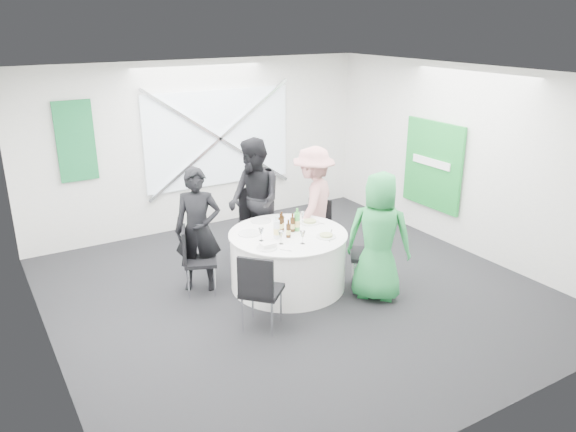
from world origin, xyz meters
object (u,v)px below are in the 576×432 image
chair_front_right (376,248)px  person_woman_pink (313,203)px  chair_back (256,216)px  clear_water_bottle (277,230)px  chair_back_left (194,255)px  person_woman_green (379,237)px  person_man_back_left (198,230)px  banquet_table (288,260)px  chair_front_left (259,287)px  person_man_back (254,201)px  green_water_bottle (297,222)px  chair_back_right (318,223)px

chair_front_right → person_woman_pink: 1.36m
chair_back → clear_water_bottle: 1.35m
chair_back_left → chair_front_right: bearing=-96.6°
person_woman_green → clear_water_bottle: 1.29m
person_man_back_left → person_woman_green: 2.32m
person_woman_pink → person_woman_green: size_ratio=1.01×
banquet_table → chair_back: size_ratio=1.52×
clear_water_bottle → banquet_table: bearing=19.7°
chair_front_left → person_man_back: person_man_back is taller
person_man_back → person_woman_green: bearing=24.7°
banquet_table → chair_front_left: chair_front_left is taller
chair_front_right → clear_water_bottle: size_ratio=3.38×
chair_back → chair_front_left: size_ratio=1.07×
banquet_table → person_man_back: 1.16m
chair_front_right → chair_front_left: 1.81m
banquet_table → chair_back: bearing=82.5°
person_man_back → person_woman_pink: size_ratio=1.08×
person_woman_pink → person_woman_green: 1.51m
banquet_table → chair_front_right: (0.93, -0.68, 0.22)m
chair_back → banquet_table: bearing=-90.0°
chair_back → person_man_back: 0.36m
green_water_bottle → chair_back_right: bearing=40.7°
chair_back_right → person_woman_green: person_woman_green is taller
chair_back → chair_back_left: size_ratio=1.14×
chair_back → clear_water_bottle: bearing=-98.9°
chair_back_right → person_woman_pink: size_ratio=0.50×
banquet_table → clear_water_bottle: size_ratio=5.21×
person_man_back → banquet_table: bearing=0.0°
chair_back_left → banquet_table: bearing=-90.0°
person_man_back_left → person_man_back: person_man_back is taller
chair_front_left → clear_water_bottle: (0.66, 0.74, 0.31)m
chair_back_left → person_man_back: bearing=-42.2°
banquet_table → person_woman_pink: person_woman_pink is taller
chair_back_left → person_man_back_left: bearing=-28.6°
chair_back → green_water_bottle: (-0.00, -1.17, 0.28)m
banquet_table → green_water_bottle: (0.15, 0.02, 0.50)m
chair_front_right → person_man_back_left: (-1.96, 1.23, 0.23)m
chair_back → person_woman_pink: bearing=-31.1°
chair_back_right → green_water_bottle: size_ratio=2.72×
chair_back → person_woman_pink: 0.89m
chair_front_left → clear_water_bottle: bearing=-84.7°
chair_back_right → person_woman_green: bearing=-42.0°
person_woman_green → chair_back: bearing=-25.7°
person_man_back → clear_water_bottle: bearing=-10.7°
chair_front_left → person_man_back_left: (-0.15, 1.38, 0.26)m
chair_back_right → person_man_back: bearing=-146.4°
chair_front_right → chair_front_left: bearing=-49.6°
chair_back → person_woman_pink: size_ratio=0.61×
chair_front_left → person_man_back_left: person_man_back_left is taller
clear_water_bottle → chair_back_right: bearing=34.0°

